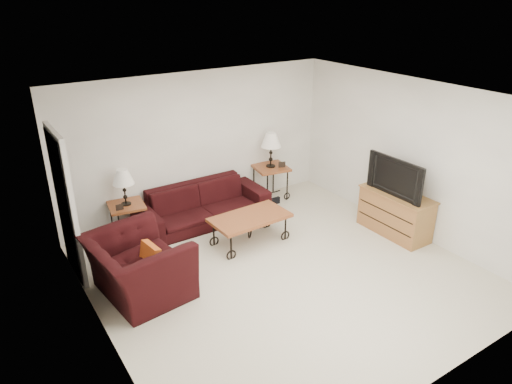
# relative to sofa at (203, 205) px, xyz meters

# --- Properties ---
(ground) EXTENTS (5.00, 5.00, 0.00)m
(ground) POSITION_rel_sofa_xyz_m (0.23, -2.02, -0.33)
(ground) COLOR beige
(ground) RESTS_ON ground
(wall_back) EXTENTS (5.00, 0.02, 2.50)m
(wall_back) POSITION_rel_sofa_xyz_m (0.23, 0.48, 0.92)
(wall_back) COLOR white
(wall_back) RESTS_ON ground
(wall_front) EXTENTS (5.00, 0.02, 2.50)m
(wall_front) POSITION_rel_sofa_xyz_m (0.23, -4.52, 0.92)
(wall_front) COLOR white
(wall_front) RESTS_ON ground
(wall_left) EXTENTS (0.02, 5.00, 2.50)m
(wall_left) POSITION_rel_sofa_xyz_m (-2.27, -2.02, 0.92)
(wall_left) COLOR white
(wall_left) RESTS_ON ground
(wall_right) EXTENTS (0.02, 5.00, 2.50)m
(wall_right) POSITION_rel_sofa_xyz_m (2.73, -2.02, 0.92)
(wall_right) COLOR white
(wall_right) RESTS_ON ground
(ceiling) EXTENTS (5.00, 5.00, 0.00)m
(ceiling) POSITION_rel_sofa_xyz_m (0.23, -2.02, 2.17)
(ceiling) COLOR white
(ceiling) RESTS_ON wall_back
(doorway) EXTENTS (0.08, 0.94, 2.04)m
(doorway) POSITION_rel_sofa_xyz_m (-2.24, -0.37, 0.69)
(doorway) COLOR black
(doorway) RESTS_ON ground
(sofa) EXTENTS (2.28, 0.89, 0.66)m
(sofa) POSITION_rel_sofa_xyz_m (0.00, 0.00, 0.00)
(sofa) COLOR black
(sofa) RESTS_ON ground
(side_table_left) EXTENTS (0.61, 0.61, 0.59)m
(side_table_left) POSITION_rel_sofa_xyz_m (-1.25, 0.18, -0.04)
(side_table_left) COLOR brown
(side_table_left) RESTS_ON ground
(side_table_right) EXTENTS (0.70, 0.70, 0.66)m
(side_table_right) POSITION_rel_sofa_xyz_m (1.54, 0.18, -0.00)
(side_table_right) COLOR brown
(side_table_right) RESTS_ON ground
(lamp_left) EXTENTS (0.38, 0.38, 0.59)m
(lamp_left) POSITION_rel_sofa_xyz_m (-1.25, 0.18, 0.55)
(lamp_left) COLOR black
(lamp_left) RESTS_ON side_table_left
(lamp_right) EXTENTS (0.43, 0.43, 0.66)m
(lamp_right) POSITION_rel_sofa_xyz_m (1.54, 0.18, 0.65)
(lamp_right) COLOR black
(lamp_right) RESTS_ON side_table_right
(photo_frame_left) EXTENTS (0.12, 0.02, 0.10)m
(photo_frame_left) POSITION_rel_sofa_xyz_m (-1.40, 0.03, 0.31)
(photo_frame_left) COLOR black
(photo_frame_left) RESTS_ON side_table_left
(photo_frame_right) EXTENTS (0.13, 0.07, 0.11)m
(photo_frame_right) POSITION_rel_sofa_xyz_m (1.69, 0.03, 0.38)
(photo_frame_right) COLOR black
(photo_frame_right) RESTS_ON side_table_right
(coffee_table) EXTENTS (1.25, 0.71, 0.46)m
(coffee_table) POSITION_rel_sofa_xyz_m (0.30, -1.03, -0.10)
(coffee_table) COLOR brown
(coffee_table) RESTS_ON ground
(armchair) EXTENTS (1.25, 1.39, 0.82)m
(armchair) POSITION_rel_sofa_xyz_m (-1.65, -1.38, 0.08)
(armchair) COLOR black
(armchair) RESTS_ON ground
(throw_pillow) EXTENTS (0.14, 0.38, 0.37)m
(throw_pillow) POSITION_rel_sofa_xyz_m (-1.50, -1.43, 0.19)
(throw_pillow) COLOR #D34F1B
(throw_pillow) RESTS_ON armchair
(tv_stand) EXTENTS (0.50, 1.19, 0.71)m
(tv_stand) POSITION_rel_sofa_xyz_m (2.46, -2.07, 0.02)
(tv_stand) COLOR olive
(tv_stand) RESTS_ON ground
(television) EXTENTS (0.14, 1.06, 0.61)m
(television) POSITION_rel_sofa_xyz_m (2.44, -2.07, 0.69)
(television) COLOR black
(television) RESTS_ON tv_stand
(backpack) EXTENTS (0.30, 0.23, 0.39)m
(backpack) POSITION_rel_sofa_xyz_m (1.34, -0.15, -0.14)
(backpack) COLOR black
(backpack) RESTS_ON ground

